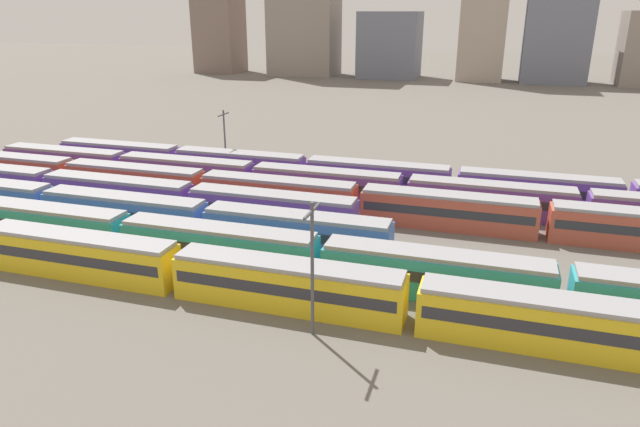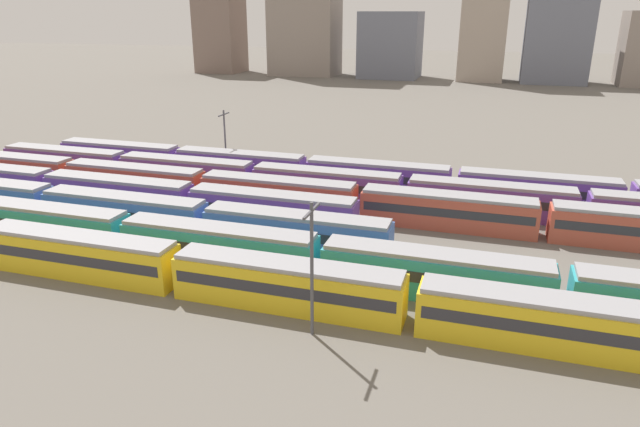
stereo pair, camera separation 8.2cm
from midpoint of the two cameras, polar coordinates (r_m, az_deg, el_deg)
name	(u,v)px [view 2 (the right image)]	position (r m, az deg, el deg)	size (l,w,h in m)	color
ground_plane	(64,203)	(73.44, -24.51, 1.00)	(600.00, 600.00, 0.00)	#666059
train_track_0	(287,284)	(43.01, -3.28, -7.19)	(93.60, 3.06, 3.75)	yellow
train_track_1	(320,259)	(47.14, 0.09, -4.64)	(112.50, 3.06, 3.75)	teal
train_track_2	(124,212)	(61.47, -19.20, 0.15)	(55.80, 3.06, 3.75)	#4C70BC
train_track_3	(118,193)	(68.04, -19.77, 1.93)	(55.80, 3.06, 3.75)	#6B429E
train_track_4	(359,202)	(61.29, 4.03, 1.18)	(112.50, 3.06, 3.75)	#BC4C38
train_track_5	(326,185)	(67.37, 0.67, 2.95)	(93.60, 3.06, 3.75)	#6B429E
train_track_6	(454,183)	(69.90, 13.49, 3.02)	(112.50, 3.06, 3.75)	#6B429E
catenary_pole_0	(312,264)	(37.91, -0.77, -5.10)	(0.24, 3.20, 9.79)	#4C4C51
catenary_pole_1	(225,137)	(80.19, -9.58, 7.61)	(0.24, 3.20, 8.72)	#4C4C51
distant_building_0	(220,24)	(221.78, -10.13, 18.43)	(15.32, 14.87, 34.73)	#7A665B
distant_building_1	(305,2)	(208.87, -1.55, 20.70)	(23.16, 16.13, 49.75)	gray
distant_building_2	(391,45)	(201.36, 7.19, 16.60)	(19.79, 17.68, 21.65)	slate
distant_building_3	(486,5)	(197.91, 16.52, 19.65)	(14.35, 13.96, 47.27)	#A89989
distant_building_4	(557,41)	(198.68, 22.91, 15.78)	(19.56, 15.55, 25.44)	slate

